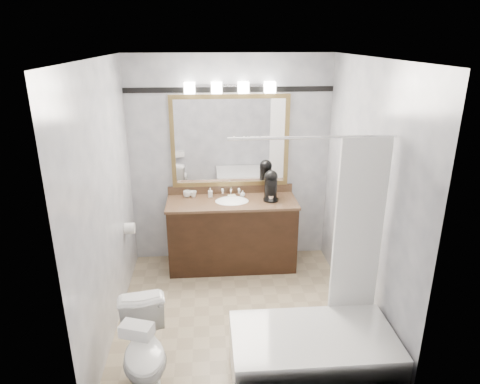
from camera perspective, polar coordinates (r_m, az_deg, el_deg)
name	(u,v)px	position (r m, az deg, el deg)	size (l,w,h in m)	color
room	(238,200)	(3.93, -0.24, -1.10)	(2.42, 2.62, 2.52)	tan
vanity	(232,232)	(5.19, -1.07, -5.39)	(1.53, 0.58, 0.97)	black
mirror	(230,141)	(5.09, -1.33, 6.75)	(1.40, 0.04, 1.10)	olive
vanity_light_bar	(230,87)	(4.92, -1.35, 13.79)	(1.02, 0.14, 0.12)	silver
accent_stripe	(230,90)	(4.99, -1.39, 13.50)	(2.40, 0.01, 0.06)	black
bathtub	(315,349)	(3.74, 9.92, -19.97)	(1.30, 0.75, 1.96)	white
tp_roll	(130,228)	(4.83, -14.50, -4.70)	(0.12, 0.12, 0.11)	white
toilet	(145,351)	(3.66, -12.52, -20.02)	(0.38, 0.67, 0.68)	white
tissue_box	(137,330)	(3.24, -13.61, -17.45)	(0.23, 0.12, 0.09)	white
coffee_maker	(271,184)	(5.04, 4.14, 1.01)	(0.18, 0.23, 0.35)	black
cup_left	(187,194)	(5.17, -7.05, -0.25)	(0.10, 0.10, 0.08)	white
cup_right	(193,194)	(5.17, -6.23, -0.27)	(0.08, 0.08, 0.07)	white
soap_bottle_a	(210,192)	(5.14, -3.99, -0.06)	(0.05, 0.05, 0.11)	white
soap_bottle_b	(243,193)	(5.15, 0.35, -0.19)	(0.06, 0.06, 0.08)	white
soap_bar	(232,196)	(5.13, -1.10, -0.56)	(0.09, 0.06, 0.03)	beige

